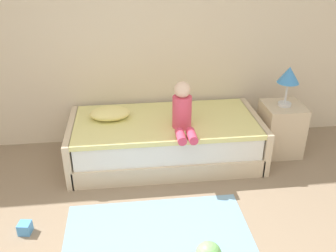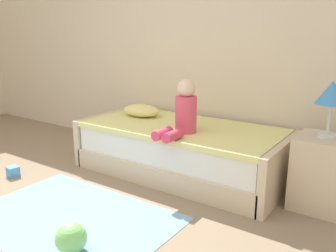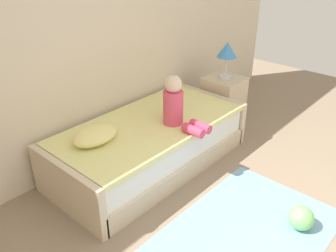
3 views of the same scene
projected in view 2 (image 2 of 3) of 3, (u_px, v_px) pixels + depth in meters
name	position (u px, v px, depth m)	size (l,w,h in m)	color
wall_rear	(171.00, 29.00, 4.10)	(7.20, 0.10, 2.90)	beige
bed	(182.00, 150.00, 3.63)	(2.11, 1.00, 0.50)	beige
nightstand	(323.00, 173.00, 2.89)	(0.44, 0.44, 0.60)	beige
table_lamp	(332.00, 96.00, 2.73)	(0.24, 0.24, 0.45)	silver
child_figure	(183.00, 112.00, 3.25)	(0.20, 0.51, 0.50)	#E04C6B
pillow	(141.00, 110.00, 3.96)	(0.44, 0.30, 0.13)	#F2E58C
toy_ball	(71.00, 238.00, 2.32)	(0.21, 0.21, 0.21)	#7FD872
area_rug	(71.00, 218.00, 2.77)	(1.60, 1.10, 0.01)	#7AA8CC
toy_block	(13.00, 172.00, 3.57)	(0.10, 0.10, 0.10)	#4C99E5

